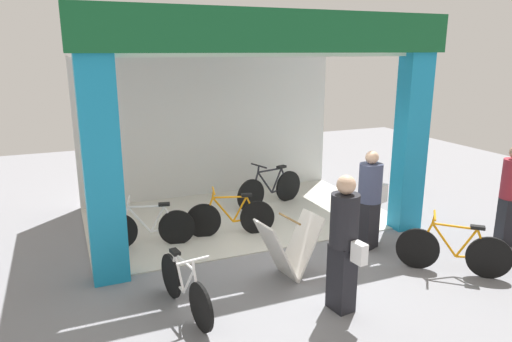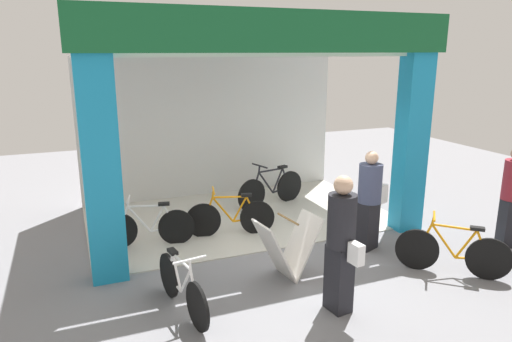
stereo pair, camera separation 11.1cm
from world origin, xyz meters
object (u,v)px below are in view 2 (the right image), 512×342
(bicycle_inside_1, at_px, (271,189))
(pedestrian_2, at_px, (341,242))
(sandwich_board_sign, at_px, (287,248))
(bicycle_parked_0, at_px, (453,252))
(pedestrian_0, at_px, (370,198))
(bicycle_inside_0, at_px, (148,227))
(bicycle_inside_2, at_px, (231,217))
(bicycle_parked_1, at_px, (182,287))

(bicycle_inside_1, distance_m, pedestrian_2, 4.21)
(sandwich_board_sign, bearing_deg, bicycle_parked_0, -20.43)
(bicycle_inside_1, bearing_deg, pedestrian_0, -76.81)
(bicycle_inside_0, height_order, sandwich_board_sign, sandwich_board_sign)
(bicycle_inside_2, bearing_deg, bicycle_parked_0, -46.15)
(bicycle_inside_1, bearing_deg, bicycle_inside_2, -137.37)
(bicycle_inside_0, relative_size, bicycle_inside_2, 0.99)
(pedestrian_0, bearing_deg, bicycle_inside_1, 103.19)
(pedestrian_0, distance_m, pedestrian_2, 2.10)
(bicycle_inside_0, distance_m, bicycle_inside_2, 1.44)
(bicycle_parked_1, bearing_deg, bicycle_parked_0, -7.15)
(bicycle_parked_1, bearing_deg, sandwich_board_sign, 12.30)
(bicycle_inside_1, height_order, bicycle_inside_2, bicycle_inside_1)
(bicycle_inside_2, distance_m, pedestrian_0, 2.43)
(bicycle_inside_2, distance_m, bicycle_parked_0, 3.65)
(bicycle_parked_1, distance_m, pedestrian_0, 3.46)
(bicycle_inside_0, relative_size, bicycle_parked_1, 1.02)
(bicycle_inside_1, relative_size, bicycle_parked_1, 1.10)
(pedestrian_0, bearing_deg, bicycle_inside_2, 144.83)
(bicycle_inside_2, relative_size, pedestrian_0, 0.93)
(bicycle_inside_0, bearing_deg, bicycle_parked_0, -34.43)
(bicycle_parked_0, bearing_deg, pedestrian_2, -173.97)
(pedestrian_2, bearing_deg, bicycle_inside_0, 122.83)
(bicycle_inside_2, relative_size, pedestrian_2, 0.87)
(bicycle_inside_1, distance_m, bicycle_parked_0, 4.04)
(bicycle_parked_1, height_order, pedestrian_2, pedestrian_2)
(bicycle_inside_0, bearing_deg, pedestrian_0, -23.29)
(bicycle_parked_1, xyz_separation_m, pedestrian_2, (1.85, -0.71, 0.59))
(bicycle_parked_1, xyz_separation_m, sandwich_board_sign, (1.64, 0.36, 0.12))
(pedestrian_2, bearing_deg, bicycle_parked_1, 158.97)
(bicycle_parked_0, relative_size, pedestrian_2, 0.69)
(bicycle_parked_0, distance_m, bicycle_parked_1, 3.95)
(bicycle_inside_0, bearing_deg, bicycle_inside_1, 22.36)
(bicycle_inside_0, height_order, pedestrian_2, pedestrian_2)
(bicycle_parked_1, bearing_deg, bicycle_inside_1, 51.05)
(sandwich_board_sign, height_order, pedestrian_2, pedestrian_2)
(bicycle_inside_2, xyz_separation_m, pedestrian_0, (1.94, -1.37, 0.52))
(pedestrian_2, bearing_deg, sandwich_board_sign, 101.08)
(bicycle_inside_0, xyz_separation_m, bicycle_inside_1, (2.77, 1.14, 0.04))
(bicycle_inside_0, bearing_deg, sandwich_board_sign, -47.95)
(pedestrian_0, bearing_deg, bicycle_inside_0, 156.71)
(sandwich_board_sign, relative_size, pedestrian_0, 0.58)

